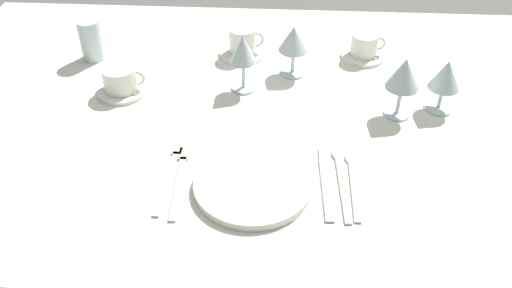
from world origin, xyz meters
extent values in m
cube|color=silver|center=(0.00, 0.00, 0.72)|extent=(1.80, 1.10, 0.04)
cube|color=silver|center=(0.00, 0.55, 0.61)|extent=(1.80, 0.01, 0.18)
cylinder|color=brown|center=(-0.80, 0.45, 0.35)|extent=(0.07, 0.07, 0.70)
cylinder|color=brown|center=(0.80, 0.45, 0.35)|extent=(0.07, 0.07, 0.70)
cylinder|color=white|center=(-0.04, -0.28, 0.75)|extent=(0.24, 0.24, 0.02)
cube|color=beige|center=(-0.19, -0.29, 0.74)|extent=(0.02, 0.19, 0.00)
cube|color=beige|center=(-0.20, -0.18, 0.74)|extent=(0.02, 0.04, 0.00)
cube|color=beige|center=(-0.22, -0.27, 0.74)|extent=(0.02, 0.20, 0.00)
cube|color=beige|center=(-0.21, -0.16, 0.74)|extent=(0.02, 0.04, 0.00)
cube|color=beige|center=(0.11, -0.28, 0.74)|extent=(0.03, 0.18, 0.00)
cube|color=beige|center=(0.11, -0.17, 0.74)|extent=(0.02, 0.06, 0.00)
cube|color=beige|center=(0.15, -0.27, 0.74)|extent=(0.02, 0.20, 0.00)
ellipsoid|color=beige|center=(0.14, -0.16, 0.74)|extent=(0.03, 0.04, 0.01)
cube|color=beige|center=(0.17, -0.28, 0.74)|extent=(0.01, 0.18, 0.00)
ellipsoid|color=beige|center=(0.17, -0.17, 0.74)|extent=(0.03, 0.04, 0.01)
cylinder|color=white|center=(-0.10, 0.26, 0.74)|extent=(0.13, 0.13, 0.01)
cylinder|color=white|center=(-0.10, 0.26, 0.79)|extent=(0.07, 0.07, 0.07)
torus|color=white|center=(-0.06, 0.26, 0.79)|extent=(0.05, 0.01, 0.05)
cylinder|color=white|center=(-0.39, 0.06, 0.74)|extent=(0.13, 0.13, 0.01)
cylinder|color=white|center=(-0.39, 0.06, 0.78)|extent=(0.09, 0.09, 0.06)
torus|color=white|center=(-0.35, 0.06, 0.78)|extent=(0.04, 0.01, 0.04)
cylinder|color=white|center=(0.23, 0.27, 0.74)|extent=(0.12, 0.12, 0.01)
cylinder|color=white|center=(0.23, 0.27, 0.78)|extent=(0.07, 0.07, 0.06)
torus|color=white|center=(0.27, 0.27, 0.78)|extent=(0.04, 0.01, 0.04)
cylinder|color=silver|center=(0.29, 0.00, 0.74)|extent=(0.06, 0.06, 0.01)
cylinder|color=silver|center=(0.29, 0.00, 0.78)|extent=(0.01, 0.01, 0.07)
cone|color=silver|center=(0.29, 0.00, 0.86)|extent=(0.08, 0.08, 0.08)
cylinder|color=silver|center=(-0.08, 0.09, 0.74)|extent=(0.06, 0.06, 0.01)
cylinder|color=silver|center=(-0.08, 0.09, 0.78)|extent=(0.01, 0.01, 0.07)
cone|color=silver|center=(-0.08, 0.09, 0.86)|extent=(0.07, 0.07, 0.07)
cylinder|color=silver|center=(0.40, 0.03, 0.74)|extent=(0.07, 0.07, 0.01)
cylinder|color=silver|center=(0.40, 0.03, 0.77)|extent=(0.01, 0.01, 0.06)
cone|color=silver|center=(0.40, 0.03, 0.84)|extent=(0.08, 0.08, 0.07)
cylinder|color=silver|center=(0.04, 0.17, 0.74)|extent=(0.07, 0.07, 0.01)
cylinder|color=silver|center=(0.04, 0.17, 0.78)|extent=(0.01, 0.01, 0.07)
cone|color=silver|center=(0.04, 0.17, 0.84)|extent=(0.08, 0.08, 0.07)
cylinder|color=silver|center=(-0.51, 0.22, 0.80)|extent=(0.06, 0.06, 0.11)
cylinder|color=#C68C1E|center=(-0.51, 0.22, 0.77)|extent=(0.06, 0.06, 0.05)
camera|label=1|loc=(0.02, -1.13, 1.55)|focal=39.90mm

